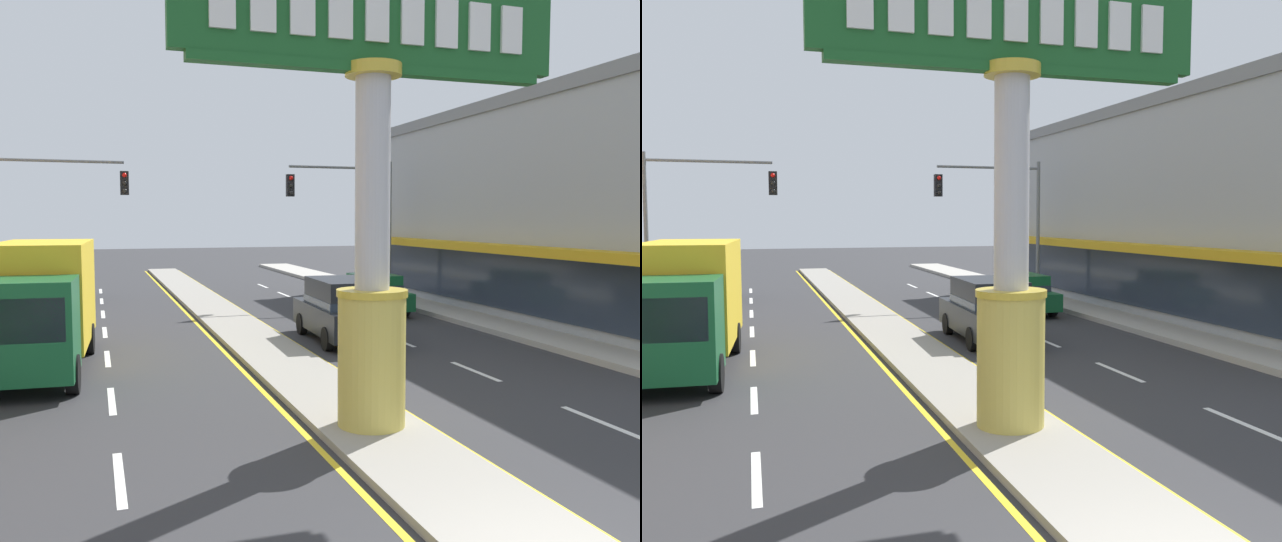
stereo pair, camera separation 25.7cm
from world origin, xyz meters
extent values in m
cube|color=gray|center=(0.00, 18.00, 0.07)|extent=(1.90, 52.00, 0.14)
cube|color=#ADA89E|center=(8.66, 16.00, 0.09)|extent=(2.23, 60.00, 0.18)
cube|color=silver|center=(-4.25, 4.80, 0.00)|extent=(0.14, 2.20, 0.01)
cube|color=silver|center=(-4.25, 9.20, 0.00)|extent=(0.14, 2.20, 0.01)
cube|color=silver|center=(-4.25, 13.60, 0.00)|extent=(0.14, 2.20, 0.01)
cube|color=silver|center=(-4.25, 18.00, 0.00)|extent=(0.14, 2.20, 0.01)
cube|color=silver|center=(-4.25, 22.40, 0.00)|extent=(0.14, 2.20, 0.01)
cube|color=silver|center=(-4.25, 26.80, 0.00)|extent=(0.14, 2.20, 0.01)
cube|color=silver|center=(-4.25, 31.20, 0.00)|extent=(0.14, 2.20, 0.01)
cube|color=silver|center=(4.25, 4.80, 0.00)|extent=(0.14, 2.20, 0.01)
cube|color=silver|center=(4.25, 9.20, 0.00)|extent=(0.14, 2.20, 0.01)
cube|color=silver|center=(4.25, 13.60, 0.00)|extent=(0.14, 2.20, 0.01)
cube|color=silver|center=(4.25, 18.00, 0.00)|extent=(0.14, 2.20, 0.01)
cube|color=silver|center=(4.25, 22.40, 0.00)|extent=(0.14, 2.20, 0.01)
cube|color=silver|center=(4.25, 26.80, 0.00)|extent=(0.14, 2.20, 0.01)
cube|color=silver|center=(4.25, 31.20, 0.00)|extent=(0.14, 2.20, 0.01)
cube|color=yellow|center=(-1.13, 18.00, 0.00)|extent=(0.12, 52.00, 0.01)
cube|color=yellow|center=(1.13, 18.00, 0.00)|extent=(0.12, 52.00, 0.01)
cylinder|color=gold|center=(0.00, 5.60, 1.27)|extent=(1.17, 1.17, 2.25)
cylinder|color=gold|center=(0.00, 5.60, 2.45)|extent=(1.23, 1.23, 0.12)
cylinder|color=#B7B7BC|center=(0.00, 5.60, 4.35)|extent=(0.60, 0.60, 3.91)
cylinder|color=gold|center=(0.00, 5.60, 6.21)|extent=(0.96, 0.96, 0.20)
cube|color=#195623|center=(0.00, 5.60, 7.04)|extent=(6.79, 0.24, 1.47)
cube|color=#195623|center=(0.00, 5.60, 6.23)|extent=(6.25, 0.29, 0.16)
cube|color=white|center=(-2.57, 5.45, 7.04)|extent=(0.41, 0.06, 0.81)
cube|color=white|center=(-1.92, 5.45, 7.04)|extent=(0.41, 0.06, 0.81)
cube|color=white|center=(-1.28, 5.45, 7.04)|extent=(0.41, 0.06, 0.81)
cube|color=white|center=(-0.64, 5.45, 7.04)|extent=(0.41, 0.06, 0.81)
cube|color=white|center=(0.00, 5.45, 7.04)|extent=(0.41, 0.06, 0.81)
cube|color=white|center=(0.64, 5.45, 7.04)|extent=(0.41, 0.06, 0.81)
cube|color=white|center=(1.28, 5.45, 7.04)|extent=(0.41, 0.06, 0.81)
cube|color=white|center=(1.92, 5.45, 7.04)|extent=(0.41, 0.06, 0.81)
cube|color=white|center=(2.57, 5.45, 7.04)|extent=(0.41, 0.06, 0.81)
cube|color=#999EA3|center=(13.96, 17.11, 3.81)|extent=(9.33, 23.86, 7.63)
cube|color=slate|center=(13.96, 17.11, 7.85)|extent=(9.51, 24.34, 0.45)
cube|color=gold|center=(8.85, 17.11, 2.67)|extent=(0.90, 20.28, 0.30)
cube|color=#283342|center=(9.26, 17.11, 1.50)|extent=(0.08, 19.57, 2.00)
cylinder|color=slate|center=(-5.64, 22.71, 5.90)|extent=(4.62, 0.12, 0.12)
cube|color=black|center=(-3.33, 22.55, 5.09)|extent=(0.32, 0.24, 0.92)
sphere|color=red|center=(-3.33, 22.41, 5.39)|extent=(0.17, 0.17, 0.17)
sphere|color=black|center=(-3.33, 22.41, 5.09)|extent=(0.17, 0.17, 0.17)
sphere|color=black|center=(-3.33, 22.41, 4.79)|extent=(0.17, 0.17, 0.17)
cylinder|color=slate|center=(7.95, 22.54, 3.10)|extent=(0.16, 0.16, 6.20)
cylinder|color=slate|center=(5.64, 22.54, 5.90)|extent=(4.62, 0.12, 0.12)
cube|color=black|center=(3.33, 22.38, 5.09)|extent=(0.32, 0.24, 0.92)
sphere|color=red|center=(3.33, 22.24, 5.39)|extent=(0.17, 0.17, 0.17)
sphere|color=black|center=(3.33, 22.24, 5.09)|extent=(0.17, 0.17, 0.17)
sphere|color=black|center=(3.33, 22.24, 4.79)|extent=(0.17, 0.17, 0.17)
cube|color=#14562D|center=(-5.96, 10.29, 1.41)|extent=(2.21, 2.12, 2.10)
cube|color=#283342|center=(-6.01, 9.33, 1.71)|extent=(1.85, 0.19, 0.90)
cube|color=gold|center=(-5.75, 13.78, 1.82)|extent=(2.47, 4.92, 2.60)
cylinder|color=black|center=(-5.00, 10.03, 0.42)|extent=(0.31, 0.85, 0.84)
cylinder|color=black|center=(-4.70, 14.44, 0.42)|extent=(0.31, 0.85, 0.84)
cylinder|color=black|center=(-6.72, 14.56, 0.42)|extent=(0.31, 0.85, 0.84)
cube|color=black|center=(-5.90, 27.33, 0.60)|extent=(1.85, 4.33, 0.66)
cube|color=black|center=(-5.90, 27.51, 1.23)|extent=(1.59, 2.18, 0.60)
cube|color=#283342|center=(-5.90, 27.51, 1.05)|extent=(1.63, 2.20, 0.24)
cylinder|color=black|center=(-5.06, 26.02, 0.31)|extent=(0.23, 0.62, 0.62)
cylinder|color=black|center=(-6.68, 25.98, 0.31)|extent=(0.23, 0.62, 0.62)
cylinder|color=black|center=(-5.12, 28.68, 0.31)|extent=(0.23, 0.62, 0.62)
cylinder|color=black|center=(-6.73, 28.65, 0.31)|extent=(0.23, 0.62, 0.62)
cube|color=#14562D|center=(5.90, 19.60, 0.60)|extent=(1.84, 4.33, 0.66)
cube|color=#14562D|center=(5.89, 19.42, 1.23)|extent=(1.59, 2.18, 0.60)
cube|color=#283342|center=(5.89, 19.42, 1.05)|extent=(1.63, 2.20, 0.24)
cylinder|color=black|center=(5.11, 20.94, 0.31)|extent=(0.23, 0.62, 0.62)
cylinder|color=black|center=(6.73, 20.91, 0.31)|extent=(0.23, 0.62, 0.62)
cylinder|color=black|center=(5.06, 18.28, 0.31)|extent=(0.23, 0.62, 0.62)
cylinder|color=black|center=(6.68, 18.25, 0.31)|extent=(0.23, 0.62, 0.62)
cube|color=black|center=(2.60, 14.17, 0.70)|extent=(2.07, 4.67, 0.80)
cube|color=black|center=(2.59, 13.99, 1.50)|extent=(1.78, 2.91, 0.80)
cube|color=#283342|center=(2.59, 13.99, 1.22)|extent=(1.82, 2.94, 0.24)
cylinder|color=black|center=(1.78, 15.63, 0.34)|extent=(0.25, 0.69, 0.68)
cylinder|color=black|center=(3.53, 15.56, 0.34)|extent=(0.25, 0.69, 0.68)
cylinder|color=black|center=(1.67, 12.78, 0.34)|extent=(0.25, 0.69, 0.68)
cylinder|color=black|center=(3.42, 12.71, 0.34)|extent=(0.25, 0.69, 0.68)
camera|label=1|loc=(-4.51, -5.14, 3.74)|focal=38.22mm
camera|label=2|loc=(-4.27, -5.21, 3.74)|focal=38.22mm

